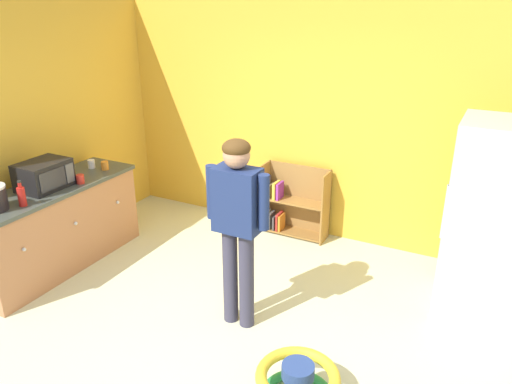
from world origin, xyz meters
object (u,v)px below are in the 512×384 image
banana_bunch (66,170)px  baby_walker (297,384)px  kitchen_counter (55,227)px  red_cup (80,179)px  white_cup (91,164)px  microwave (44,175)px  orange_cup (105,166)px  ketchup_bottle (22,196)px  refrigerator (490,222)px  bookshelf (291,205)px  standing_person (237,217)px

banana_bunch → baby_walker: bearing=-17.5°
kitchen_counter → red_cup: bearing=46.4°
white_cup → microwave: bearing=-86.0°
microwave → orange_cup: size_ratio=5.05×
ketchup_bottle → baby_walker: bearing=-3.3°
refrigerator → baby_walker: bearing=-119.6°
white_cup → refrigerator: bearing=7.6°
banana_bunch → ketchup_bottle: size_ratio=0.64×
refrigerator → microwave: 4.23m
kitchen_counter → refrigerator: bearing=16.3°
baby_walker → banana_bunch: 3.43m
orange_cup → white_cup: 0.18m
baby_walker → white_cup: (-3.07, 1.25, 0.79)m
bookshelf → white_cup: size_ratio=8.95×
refrigerator → banana_bunch: (-4.21, -0.79, 0.04)m
refrigerator → standing_person: (-1.85, -1.17, 0.14)m
baby_walker → microwave: (-3.02, 0.57, 0.88)m
orange_cup → kitchen_counter: bearing=-101.3°
banana_bunch → ketchup_bottle: (0.34, -0.84, 0.07)m
kitchen_counter → banana_bunch: (-0.16, 0.39, 0.48)m
microwave → ketchup_bottle: size_ratio=1.95×
white_cup → kitchen_counter: bearing=-86.3°
standing_person → ketchup_bottle: (-2.02, -0.46, -0.03)m
orange_cup → red_cup: same height
kitchen_counter → banana_bunch: banana_bunch is taller
bookshelf → microwave: microwave is taller
white_cup → orange_cup: bearing=9.5°
microwave → ketchup_bottle: microwave is taller
refrigerator → baby_walker: (-1.02, -1.80, -0.73)m
baby_walker → ketchup_bottle: (-2.84, 0.16, 0.84)m
refrigerator → kitchen_counter: bearing=-163.7°
standing_person → ketchup_bottle: bearing=-167.2°
white_cup → banana_bunch: bearing=-115.9°
baby_walker → banana_bunch: (-3.19, 1.00, 0.77)m
refrigerator → standing_person: size_ratio=1.06×
bookshelf → white_cup: 2.36m
bookshelf → ketchup_bottle: (-1.71, -2.31, 0.63)m
refrigerator → red_cup: size_ratio=18.74×
bookshelf → banana_bunch: size_ratio=5.37×
banana_bunch → red_cup: bearing=-23.6°
refrigerator → orange_cup: size_ratio=18.74×
bookshelf → ketchup_bottle: 2.94m
banana_bunch → red_cup: (0.38, -0.17, 0.02)m
baby_walker → red_cup: bearing=163.4°
white_cup → ketchup_bottle: bearing=-78.4°
baby_walker → white_cup: bearing=157.8°
baby_walker → white_cup: size_ratio=6.36×
standing_person → ketchup_bottle: standing_person is taller
banana_bunch → ketchup_bottle: 0.91m
bookshelf → red_cup: bearing=-135.6°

